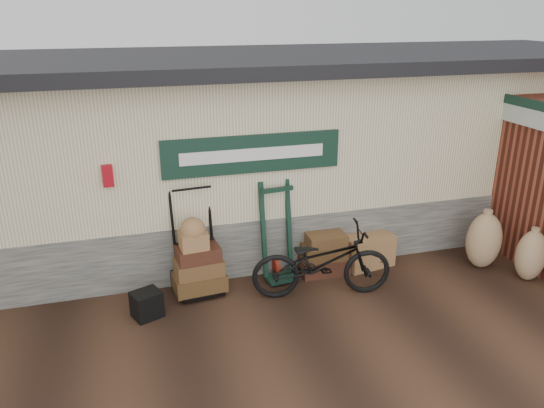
# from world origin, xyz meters

# --- Properties ---
(ground) EXTENTS (80.00, 80.00, 0.00)m
(ground) POSITION_xyz_m (0.00, 0.00, 0.00)
(ground) COLOR black
(ground) RESTS_ON ground
(station_building) EXTENTS (14.40, 4.10, 3.20)m
(station_building) POSITION_xyz_m (-0.01, 2.74, 1.61)
(station_building) COLOR #4C4C47
(station_building) RESTS_ON ground
(brick_outbuilding) EXTENTS (1.71, 4.51, 2.62)m
(brick_outbuilding) POSITION_xyz_m (4.70, 1.19, 1.30)
(brick_outbuilding) COLOR maroon
(brick_outbuilding) RESTS_ON ground
(porter_trolley) EXTENTS (0.94, 0.74, 1.77)m
(porter_trolley) POSITION_xyz_m (-1.21, 0.85, 0.89)
(porter_trolley) COLOR black
(porter_trolley) RESTS_ON ground
(green_barrow) EXTENTS (0.60, 0.52, 1.51)m
(green_barrow) POSITION_xyz_m (0.04, 0.85, 0.76)
(green_barrow) COLOR black
(green_barrow) RESTS_ON ground
(suitcase_stack) EXTENTS (0.75, 0.49, 0.65)m
(suitcase_stack) POSITION_xyz_m (0.77, 0.79, 0.33)
(suitcase_stack) COLOR #3B1B13
(suitcase_stack) RESTS_ON ground
(wicker_hamper) EXTENTS (0.87, 0.65, 0.52)m
(wicker_hamper) POSITION_xyz_m (1.53, 0.85, 0.26)
(wicker_hamper) COLOR brown
(wicker_hamper) RESTS_ON ground
(black_trunk) EXTENTS (0.46, 0.43, 0.37)m
(black_trunk) POSITION_xyz_m (-1.97, 0.25, 0.18)
(black_trunk) COLOR black
(black_trunk) RESTS_ON ground
(bicycle) EXTENTS (1.02, 2.09, 1.16)m
(bicycle) POSITION_xyz_m (0.49, 0.15, 0.58)
(bicycle) COLOR black
(bicycle) RESTS_ON ground
(burlap_sack_left) EXTENTS (0.57, 0.48, 0.91)m
(burlap_sack_left) POSITION_xyz_m (3.27, 0.26, 0.46)
(burlap_sack_left) COLOR #94784F
(burlap_sack_left) RESTS_ON ground
(burlap_sack_right) EXTENTS (0.59, 0.53, 0.80)m
(burlap_sack_right) POSITION_xyz_m (3.68, -0.30, 0.40)
(burlap_sack_right) COLOR #94784F
(burlap_sack_right) RESTS_ON ground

